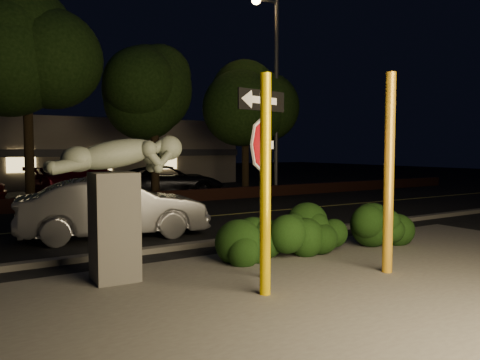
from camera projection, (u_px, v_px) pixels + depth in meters
name	position (u px, v px, depth m)	size (l,w,h in m)	color
ground	(119.00, 211.00, 16.83)	(90.00, 90.00, 0.00)	black
patio	(329.00, 287.00, 7.50)	(14.00, 6.00, 0.02)	#4C4944
road	(149.00, 222.00, 14.29)	(80.00, 8.00, 0.01)	black
lane_marking	(149.00, 221.00, 14.29)	(80.00, 0.12, 0.01)	#BAB44A
curb	(213.00, 243.00, 10.80)	(80.00, 0.25, 0.12)	#4C4944
brick_wall	(108.00, 200.00, 17.92)	(40.00, 0.35, 0.50)	#3F1E14
parking_lot	(75.00, 194.00, 22.77)	(40.00, 12.00, 0.01)	black
building	(45.00, 152.00, 29.41)	(22.00, 10.20, 4.00)	#6C6357
tree_far_b	(26.00, 48.00, 17.83)	(5.20, 5.20, 8.41)	black
tree_far_c	(154.00, 69.00, 20.14)	(4.80, 4.80, 7.84)	black
tree_far_d	(245.00, 85.00, 23.21)	(4.40, 4.40, 7.42)	black
yellow_pole_left	(265.00, 186.00, 7.00)	(0.17, 0.17, 3.35)	#F5C302
yellow_pole_right	(389.00, 174.00, 8.27)	(0.18, 0.18, 3.57)	gold
signpost	(262.00, 145.00, 7.89)	(1.07, 0.25, 3.21)	black
sculpture	(116.00, 191.00, 7.82)	(2.30, 0.74, 2.46)	#4C4944
hedge_center	(258.00, 232.00, 9.43)	(2.15, 1.01, 1.12)	black
hedge_right	(319.00, 225.00, 9.95)	(1.86, 0.99, 1.21)	black
hedge_far_right	(380.00, 221.00, 10.66)	(1.65, 1.03, 1.15)	black
streetlight	(273.00, 79.00, 22.04)	(1.39, 0.40, 9.23)	#46474B
silver_sedan	(114.00, 208.00, 11.66)	(1.59, 4.56, 1.50)	#A3A3A7
parked_car_darkred	(90.00, 181.00, 21.07)	(2.15, 5.30, 1.54)	#3C040E
parked_car_dark	(168.00, 181.00, 21.79)	(2.40, 5.20, 1.44)	black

